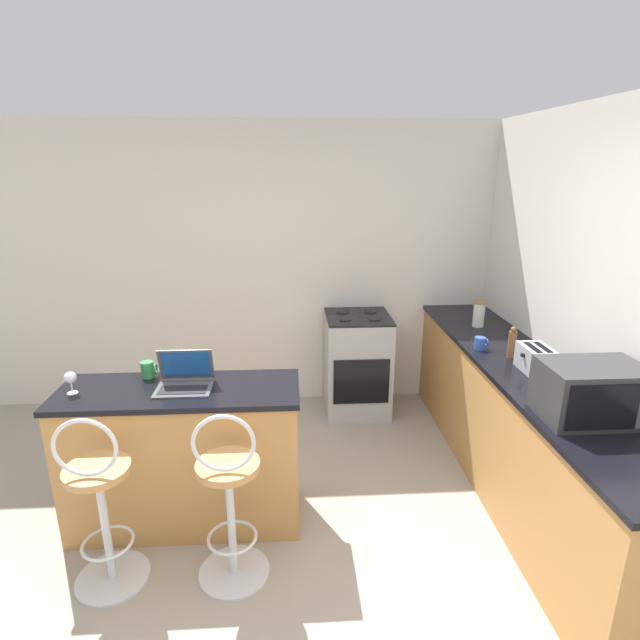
% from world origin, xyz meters
% --- Properties ---
extents(ground_plane, '(20.00, 20.00, 0.00)m').
position_xyz_m(ground_plane, '(0.00, 0.00, 0.00)').
color(ground_plane, gray).
extents(wall_back, '(12.00, 0.06, 2.60)m').
position_xyz_m(wall_back, '(0.00, 2.58, 1.30)').
color(wall_back, silver).
rests_on(wall_back, ground_plane).
extents(breakfast_bar, '(1.45, 0.53, 0.93)m').
position_xyz_m(breakfast_bar, '(-0.60, 0.79, 0.47)').
color(breakfast_bar, '#B27C42').
rests_on(breakfast_bar, ground_plane).
extents(counter_right, '(0.60, 3.08, 0.93)m').
position_xyz_m(counter_right, '(1.66, 1.02, 0.47)').
color(counter_right, '#B27C42').
rests_on(counter_right, ground_plane).
extents(bar_stool_near, '(0.40, 0.40, 1.05)m').
position_xyz_m(bar_stool_near, '(-0.93, 0.29, 0.50)').
color(bar_stool_near, silver).
rests_on(bar_stool_near, ground_plane).
extents(bar_stool_far, '(0.40, 0.40, 1.05)m').
position_xyz_m(bar_stool_far, '(-0.26, 0.29, 0.50)').
color(bar_stool_far, silver).
rests_on(bar_stool_far, ground_plane).
extents(laptop, '(0.33, 0.26, 0.22)m').
position_xyz_m(laptop, '(-0.56, 0.82, 0.99)').
color(laptop, '#47474C').
rests_on(laptop, breakfast_bar).
extents(microwave, '(0.51, 0.36, 0.30)m').
position_xyz_m(microwave, '(1.65, 0.29, 1.08)').
color(microwave, '#2D2D30').
rests_on(microwave, counter_right).
extents(toaster, '(0.19, 0.28, 0.17)m').
position_xyz_m(toaster, '(1.67, 0.91, 1.01)').
color(toaster, '#9EA3A8').
rests_on(toaster, counter_right).
extents(stove_range, '(0.57, 0.59, 0.94)m').
position_xyz_m(stove_range, '(0.69, 2.24, 0.47)').
color(stove_range, '#9EA3A8').
rests_on(stove_range, ground_plane).
extents(pepper_mill, '(0.05, 0.05, 0.23)m').
position_xyz_m(pepper_mill, '(1.61, 1.17, 1.04)').
color(pepper_mill, brown).
rests_on(pepper_mill, counter_right).
extents(mug_blue, '(0.10, 0.08, 0.09)m').
position_xyz_m(mug_blue, '(1.46, 1.34, 0.98)').
color(mug_blue, '#2D51AD').
rests_on(mug_blue, counter_right).
extents(wine_glass_short, '(0.07, 0.07, 0.14)m').
position_xyz_m(wine_glass_short, '(-1.21, 0.76, 1.03)').
color(wine_glass_short, silver).
rests_on(wine_glass_short, breakfast_bar).
extents(mug_green, '(0.10, 0.08, 0.10)m').
position_xyz_m(mug_green, '(-0.82, 0.97, 0.98)').
color(mug_green, '#338447').
rests_on(mug_green, breakfast_bar).
extents(storage_jar, '(0.10, 0.10, 0.22)m').
position_xyz_m(storage_jar, '(1.64, 1.88, 1.04)').
color(storage_jar, silver).
rests_on(storage_jar, counter_right).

